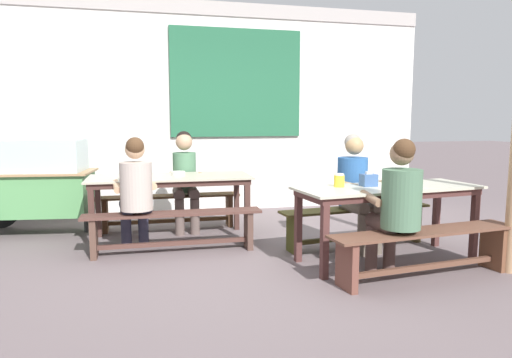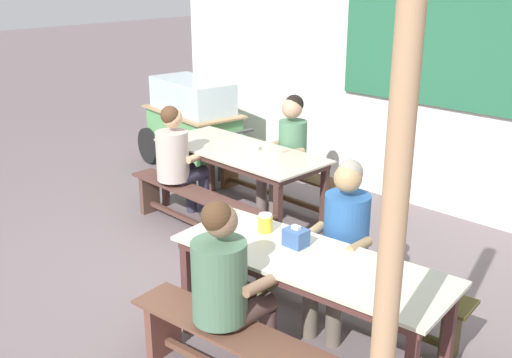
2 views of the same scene
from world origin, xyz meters
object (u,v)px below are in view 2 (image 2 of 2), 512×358
(soup_bowl, at_px, (252,148))
(wooden_support_post, at_px, (391,252))
(person_near_front, at_px, (228,282))
(condiment_jar, at_px, (265,223))
(tissue_box, at_px, (296,237))
(bench_far_back, at_px, (278,179))
(bench_far_front, at_px, (198,206))
(bench_near_back, at_px, (351,286))
(dining_table_far, at_px, (240,156))
(person_left_back_turned, at_px, (178,158))
(food_cart, at_px, (192,119))
(person_center_facing, at_px, (287,148))
(dining_table_near, at_px, (310,268))
(person_right_near_table, at_px, (342,237))

(soup_bowl, bearing_deg, wooden_support_post, -35.55)
(person_near_front, distance_m, condiment_jar, 0.66)
(tissue_box, distance_m, soup_bowl, 2.16)
(bench_far_back, bearing_deg, bench_far_front, -91.28)
(bench_near_back, height_order, person_near_front, person_near_front)
(dining_table_far, relative_size, wooden_support_post, 0.70)
(dining_table_far, height_order, bench_near_back, dining_table_far)
(bench_far_front, height_order, person_left_back_turned, person_left_back_turned)
(bench_far_back, xyz_separation_m, food_cart, (-1.56, 0.16, 0.36))
(person_center_facing, distance_m, condiment_jar, 2.13)
(person_left_back_turned, bearing_deg, dining_table_near, -19.99)
(food_cart, bearing_deg, person_center_facing, -7.85)
(person_left_back_turned, distance_m, tissue_box, 2.31)
(dining_table_far, relative_size, dining_table_near, 0.98)
(person_near_front, relative_size, person_center_facing, 1.00)
(dining_table_near, xyz_separation_m, soup_bowl, (-1.87, 1.40, 0.10))
(bench_far_back, relative_size, wooden_support_post, 0.69)
(bench_far_back, bearing_deg, dining_table_far, -91.28)
(bench_near_back, xyz_separation_m, wooden_support_post, (0.96, -1.13, 1.01))
(food_cart, bearing_deg, tissue_box, -30.40)
(food_cart, bearing_deg, bench_far_back, -5.78)
(dining_table_far, distance_m, person_near_front, 2.54)
(dining_table_far, height_order, dining_table_near, same)
(person_left_back_turned, bearing_deg, person_right_near_table, -9.61)
(bench_near_back, height_order, person_center_facing, person_center_facing)
(dining_table_far, distance_m, tissue_box, 2.19)
(dining_table_far, relative_size, bench_far_front, 1.00)
(dining_table_near, xyz_separation_m, bench_far_back, (-1.96, 1.87, -0.37))
(food_cart, height_order, tissue_box, food_cart)
(bench_far_back, distance_m, wooden_support_post, 3.90)
(tissue_box, height_order, condiment_jar, tissue_box)
(person_center_facing, height_order, condiment_jar, person_center_facing)
(person_left_back_turned, distance_m, wooden_support_post, 3.61)
(dining_table_far, distance_m, bench_far_back, 0.67)
(bench_far_front, xyz_separation_m, person_left_back_turned, (-0.37, 0.08, 0.38))
(bench_near_back, xyz_separation_m, person_right_near_table, (-0.05, -0.07, 0.40))
(person_right_near_table, distance_m, person_center_facing, 2.11)
(food_cart, xyz_separation_m, person_right_near_table, (3.42, -1.56, 0.04))
(dining_table_far, distance_m, dining_table_near, 2.37)
(person_right_near_table, bearing_deg, wooden_support_post, -46.37)
(person_near_front, height_order, soup_bowl, person_near_front)
(bench_far_front, bearing_deg, tissue_box, -21.42)
(food_cart, bearing_deg, person_left_back_turned, -45.13)
(bench_far_front, height_order, bench_near_back, same)
(person_near_front, xyz_separation_m, person_center_facing, (-1.55, 2.30, 0.00))
(dining_table_near, bearing_deg, dining_table_far, 146.06)
(bench_near_back, bearing_deg, tissue_box, -104.09)
(bench_near_back, relative_size, person_near_front, 1.43)
(soup_bowl, bearing_deg, food_cart, 159.05)
(person_right_near_table, bearing_deg, bench_far_front, 170.83)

